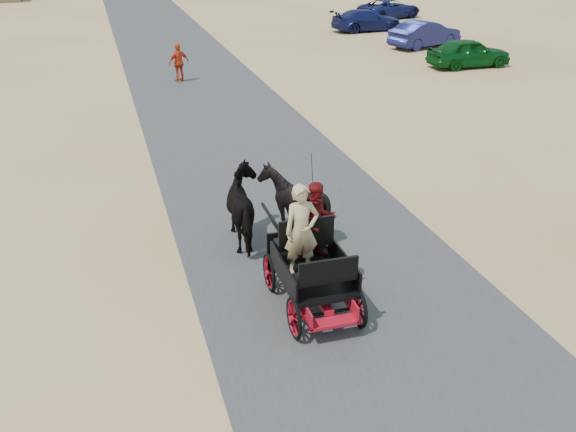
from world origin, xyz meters
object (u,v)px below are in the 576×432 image
object	(u,v)px
car_b	(425,34)
horse_left	(247,208)
carriage	(312,289)
car_c	(367,20)
pedestrian	(179,63)
car_a	(469,53)
car_d	(390,9)
horse_right	(293,202)

from	to	relation	value
car_b	horse_left	bearing A→B (deg)	124.26
horse_left	carriage	bearing A→B (deg)	100.39
horse_left	car_c	world-z (taller)	horse_left
carriage	pedestrian	size ratio (longest dim) A/B	1.39
car_a	car_d	bearing A→B (deg)	-12.85
horse_right	horse_left	bearing A→B (deg)	0.00
car_a	car_c	size ratio (longest dim) A/B	0.88
car_b	carriage	bearing A→B (deg)	128.75
car_a	car_b	size ratio (longest dim) A/B	0.92
car_b	car_c	bearing A→B (deg)	-11.16
horse_left	horse_right	bearing A→B (deg)	-180.00
pedestrian	car_d	size ratio (longest dim) A/B	0.35
horse_left	horse_right	size ratio (longest dim) A/B	1.18
horse_left	car_d	distance (m)	37.25
horse_left	pedestrian	world-z (taller)	pedestrian
pedestrian	car_d	bearing A→B (deg)	-160.78
carriage	horse_right	bearing A→B (deg)	79.61
car_a	car_c	distance (m)	11.90
horse_left	car_a	size ratio (longest dim) A/B	0.48
carriage	car_c	bearing A→B (deg)	65.25
car_b	car_d	size ratio (longest dim) A/B	0.91
car_c	car_a	bearing A→B (deg)	177.13
carriage	car_d	bearing A→B (deg)	63.11
carriage	horse_right	xyz separation A→B (m)	(0.55, 3.00, 0.49)
car_d	car_c	bearing A→B (deg)	123.41
pedestrian	car_c	world-z (taller)	pedestrian
carriage	car_b	size ratio (longest dim) A/B	0.53
car_c	pedestrian	bearing A→B (deg)	123.06
pedestrian	car_b	world-z (taller)	pedestrian
carriage	horse_left	size ratio (longest dim) A/B	1.20
car_a	horse_right	bearing A→B (deg)	136.80
horse_right	pedestrian	xyz separation A→B (m)	(-0.40, 16.53, 0.01)
car_b	car_d	distance (m)	11.66
pedestrian	carriage	bearing A→B (deg)	67.09
carriage	car_a	distance (m)	23.51
horse_left	car_b	world-z (taller)	horse_left
horse_right	car_b	size ratio (longest dim) A/B	0.37
car_d	horse_right	bearing A→B (deg)	133.53
horse_left	horse_right	distance (m)	1.10
carriage	horse_right	distance (m)	3.09
car_a	car_c	world-z (taller)	car_a
car_c	car_b	bearing A→B (deg)	-176.82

